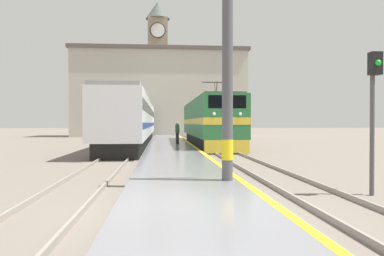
{
  "coord_description": "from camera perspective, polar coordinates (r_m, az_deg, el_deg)",
  "views": [
    {
      "loc": [
        -0.77,
        -7.99,
        1.94
      ],
      "look_at": [
        1.62,
        20.78,
        1.54
      ],
      "focal_mm": 35.0,
      "sensor_mm": 36.0,
      "label": 1
    }
  ],
  "objects": [
    {
      "name": "ground_plane",
      "position": [
        38.04,
        -3.59,
        -2.12
      ],
      "size": [
        200.0,
        200.0,
        0.0
      ],
      "primitive_type": "plane",
      "color": "#70665B"
    },
    {
      "name": "platform",
      "position": [
        33.04,
        -3.41,
        -2.35
      ],
      "size": [
        3.45,
        140.0,
        0.26
      ],
      "color": "slate",
      "rests_on": "ground"
    },
    {
      "name": "rail_track_near",
      "position": [
        33.28,
        2.13,
        -2.49
      ],
      "size": [
        2.84,
        140.0,
        0.16
      ],
      "color": "#70665B",
      "rests_on": "ground"
    },
    {
      "name": "rail_track_far",
      "position": [
        33.13,
        -8.86,
        -2.51
      ],
      "size": [
        2.84,
        140.0,
        0.16
      ],
      "color": "#70665B",
      "rests_on": "ground"
    },
    {
      "name": "locomotive_train",
      "position": [
        31.83,
        2.44,
        0.93
      ],
      "size": [
        2.92,
        18.81,
        4.91
      ],
      "color": "black",
      "rests_on": "ground"
    },
    {
      "name": "passenger_train",
      "position": [
        34.03,
        -8.75,
        1.16
      ],
      "size": [
        2.92,
        30.69,
        4.01
      ],
      "color": "black",
      "rests_on": "ground"
    },
    {
      "name": "catenary_mast",
      "position": [
        11.17,
        5.7,
        9.95
      ],
      "size": [
        2.36,
        0.34,
        7.12
      ],
      "color": "#4C4C51",
      "rests_on": "platform"
    },
    {
      "name": "person_on_platform",
      "position": [
        30.3,
        -2.25,
        -0.61
      ],
      "size": [
        0.34,
        0.34,
        1.78
      ],
      "color": "#23232D",
      "rests_on": "platform"
    },
    {
      "name": "clock_tower",
      "position": [
        66.14,
        -5.23,
        9.7
      ],
      "size": [
        4.18,
        4.18,
        22.94
      ],
      "color": "gray",
      "rests_on": "ground"
    },
    {
      "name": "station_building",
      "position": [
        54.43,
        -4.88,
        5.33
      ],
      "size": [
        24.8,
        7.6,
        12.43
      ],
      "color": "#B7B2A3",
      "rests_on": "ground"
    },
    {
      "name": "signal_post",
      "position": [
        11.01,
        25.96,
        3.94
      ],
      "size": [
        0.3,
        0.39,
        3.8
      ],
      "color": "#4C4C51",
      "rests_on": "ground"
    }
  ]
}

